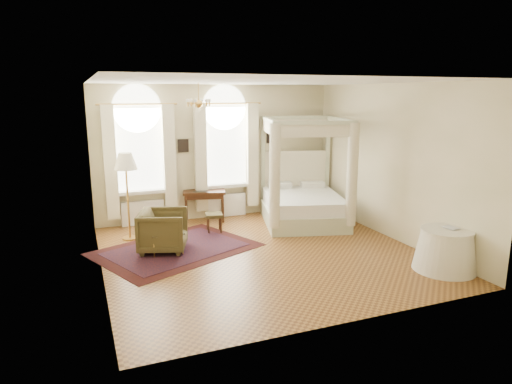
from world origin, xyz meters
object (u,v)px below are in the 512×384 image
Objects in this scene: floor_lamp at (126,166)px; coffee_table at (167,234)px; side_table at (445,250)px; nightstand at (317,199)px; writing_desk at (204,195)px; stool at (214,217)px; armchair at (163,231)px; canopy_bed at (303,199)px.

coffee_table is at bearing -64.28° from floor_lamp.
coffee_table is 0.59× the size of side_table.
writing_desk is (-3.13, 0.00, 0.36)m from nightstand.
nightstand is 3.31m from stool.
coffee_table is at bearing -149.35° from armchair.
side_table reaches higher than coffee_table.
writing_desk is at bearing 180.00° from nightstand.
side_table is (3.17, -3.72, 0.01)m from stool.
coffee_table is at bearing -155.76° from nightstand.
nightstand is at bearing 24.24° from coffee_table.
nightstand is 4.84m from armchair.
floor_lamp is at bearing 142.30° from side_table.
canopy_bed is 4.19× the size of coffee_table.
armchair is at bearing -146.26° from stool.
stool is 0.39× the size of side_table.
canopy_bed is 1.46× the size of floor_lamp.
side_table is at bearing -103.61° from armchair.
writing_desk reaches higher than stool.
canopy_bed is at bearing -58.23° from armchair.
side_table reaches higher than nightstand.
writing_desk is at bearing 87.73° from stool.
side_table is at bearing -49.58° from stool.
canopy_bed is 3.78m from side_table.
writing_desk reaches higher than coffee_table.
armchair is 1.66m from floor_lamp.
floor_lamp is (-1.85, 0.16, 1.25)m from stool.
nightstand is 0.51× the size of writing_desk.
floor_lamp is 6.47m from side_table.
armchair reaches higher than side_table.
writing_desk reaches higher than nightstand.
armchair is (-1.31, -0.87, 0.06)m from stool.
stool is 0.47× the size of armchair.
stool is 1.65m from coffee_table.
stool is at bearing -4.90° from floor_lamp.
writing_desk is at bearing 22.89° from floor_lamp.
nightstand is 0.52× the size of side_table.
stool is at bearing -37.41° from armchair.
coffee_table is (-4.44, -2.00, 0.11)m from nightstand.
armchair is 0.49× the size of floor_lamp.
nightstand is at bearing 9.03° from floor_lamp.
coffee_table reaches higher than stool.
nightstand is at bearing -48.92° from armchair.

